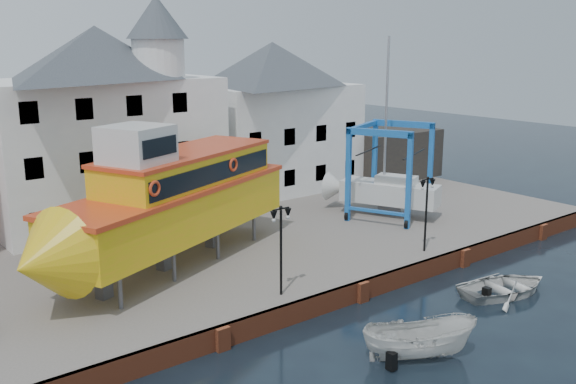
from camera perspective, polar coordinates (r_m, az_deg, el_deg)
ground at (r=31.70m, az=6.55°, el=-9.63°), size 140.00×140.00×0.00m
hardstanding at (r=39.55m, az=-4.75°, el=-4.09°), size 44.00×22.00×1.00m
quay_wall at (r=31.57m, az=6.44°, el=-8.74°), size 44.00×0.47×1.00m
building_white_main at (r=42.32m, az=-16.11°, el=6.07°), size 14.00×8.30×14.00m
building_white_right at (r=49.80m, az=-1.37°, el=6.75°), size 12.00×8.00×11.20m
shed_dark at (r=55.47m, az=8.20°, el=3.54°), size 8.00×7.00×4.00m
lamp_post_left at (r=28.63m, az=-0.63°, el=-3.20°), size 1.12×0.32×4.20m
lamp_post_right at (r=35.43m, az=12.26°, el=-0.27°), size 1.12×0.32×4.20m
tour_boat at (r=32.36m, az=-11.15°, el=-0.84°), size 17.45×10.53×7.50m
travel_lift at (r=42.81m, az=8.16°, el=0.56°), size 6.64×7.80×11.59m
motorboat_a at (r=26.87m, az=11.54°, el=-14.25°), size 4.92×3.87×1.80m
motorboat_b at (r=34.09m, az=18.73°, el=-8.59°), size 5.69×4.62×1.04m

